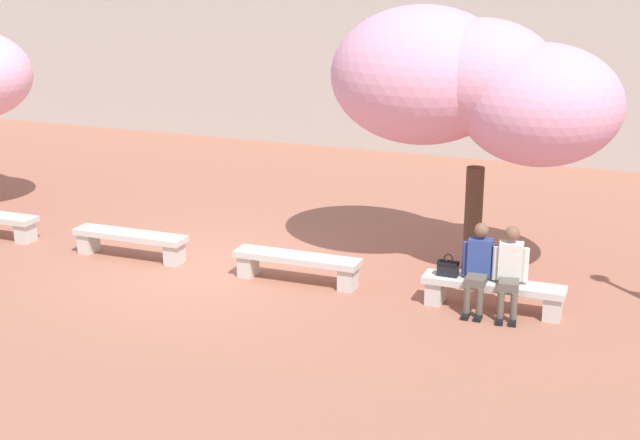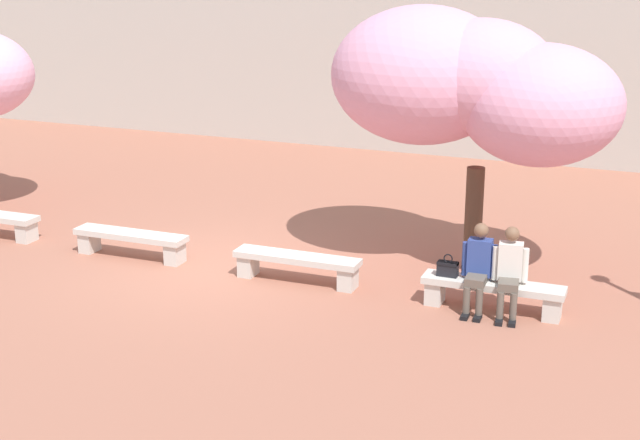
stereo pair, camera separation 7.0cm
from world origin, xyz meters
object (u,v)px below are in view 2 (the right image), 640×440
at_px(handbag, 448,268).
at_px(cherry_tree_main, 470,84).
at_px(stone_bench_center, 297,263).
at_px(stone_bench_near_east, 493,291).
at_px(person_seated_left, 478,265).
at_px(person_seated_right, 510,269).
at_px(stone_bench_near_west, 131,240).

bearing_deg(handbag, cherry_tree_main, 96.87).
xyz_separation_m(stone_bench_center, handbag, (2.42, -0.03, 0.27)).
relative_size(stone_bench_near_east, person_seated_left, 1.59).
distance_m(stone_bench_near_east, person_seated_right, 0.46).
bearing_deg(person_seated_right, person_seated_left, -179.91).
relative_size(stone_bench_center, person_seated_right, 1.59).
height_order(stone_bench_near_west, cherry_tree_main, cherry_tree_main).
bearing_deg(cherry_tree_main, handbag, -83.13).
height_order(stone_bench_near_west, person_seated_left, person_seated_left).
distance_m(stone_bench_center, cherry_tree_main, 3.89).
distance_m(stone_bench_near_west, cherry_tree_main, 6.20).
distance_m(handbag, cherry_tree_main, 2.99).
bearing_deg(cherry_tree_main, stone_bench_near_east, -62.46).
distance_m(stone_bench_center, person_seated_left, 2.90).
xyz_separation_m(stone_bench_near_west, person_seated_left, (5.97, -0.05, 0.39)).
bearing_deg(stone_bench_near_east, handbag, -177.82).
bearing_deg(person_seated_right, cherry_tree_main, 122.58).
distance_m(stone_bench_near_west, stone_bench_center, 3.10).
relative_size(stone_bench_near_west, cherry_tree_main, 0.44).
relative_size(stone_bench_near_west, person_seated_left, 1.59).
distance_m(stone_bench_near_west, person_seated_left, 5.99).
height_order(stone_bench_near_east, handbag, handbag).
xyz_separation_m(stone_bench_near_west, handbag, (5.52, -0.03, 0.27)).
bearing_deg(person_seated_right, stone_bench_center, 179.09).
bearing_deg(person_seated_left, person_seated_right, 0.09).
bearing_deg(person_seated_left, stone_bench_center, 178.94).
height_order(stone_bench_center, cherry_tree_main, cherry_tree_main).
bearing_deg(stone_bench_center, cherry_tree_main, 37.14).
bearing_deg(person_seated_right, handbag, 178.28).
relative_size(stone_bench_center, handbag, 6.05).
bearing_deg(stone_bench_near_east, stone_bench_center, 180.00).
relative_size(stone_bench_near_west, handbag, 6.05).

